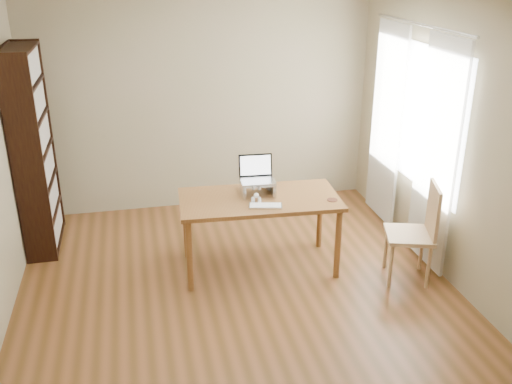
{
  "coord_description": "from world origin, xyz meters",
  "views": [
    {
      "loc": [
        -0.83,
        -4.31,
        2.89
      ],
      "look_at": [
        0.25,
        0.53,
        0.82
      ],
      "focal_mm": 40.0,
      "sensor_mm": 36.0,
      "label": 1
    }
  ],
  "objects_px": {
    "desk": "(260,206)",
    "chair": "(417,228)",
    "laptop": "(256,174)",
    "keyboard": "(265,206)",
    "cat": "(255,187)",
    "bookshelf": "(34,151)"
  },
  "relations": [
    {
      "from": "keyboard",
      "to": "chair",
      "type": "height_order",
      "value": "chair"
    },
    {
      "from": "bookshelf",
      "to": "laptop",
      "type": "height_order",
      "value": "bookshelf"
    },
    {
      "from": "desk",
      "to": "laptop",
      "type": "distance_m",
      "value": 0.31
    },
    {
      "from": "keyboard",
      "to": "chair",
      "type": "xyz_separation_m",
      "value": [
        1.4,
        -0.29,
        -0.24
      ]
    },
    {
      "from": "laptop",
      "to": "keyboard",
      "type": "distance_m",
      "value": 0.4
    },
    {
      "from": "laptop",
      "to": "cat",
      "type": "relative_size",
      "value": 0.69
    },
    {
      "from": "chair",
      "to": "cat",
      "type": "bearing_deg",
      "value": 173.5
    },
    {
      "from": "bookshelf",
      "to": "cat",
      "type": "distance_m",
      "value": 2.3
    },
    {
      "from": "chair",
      "to": "keyboard",
      "type": "bearing_deg",
      "value": -174.67
    },
    {
      "from": "desk",
      "to": "cat",
      "type": "xyz_separation_m",
      "value": [
        -0.02,
        0.11,
        0.16
      ]
    },
    {
      "from": "bookshelf",
      "to": "chair",
      "type": "distance_m",
      "value": 3.87
    },
    {
      "from": "desk",
      "to": "chair",
      "type": "distance_m",
      "value": 1.5
    },
    {
      "from": "cat",
      "to": "chair",
      "type": "relative_size",
      "value": 0.51
    },
    {
      "from": "cat",
      "to": "chair",
      "type": "bearing_deg",
      "value": -12.37
    },
    {
      "from": "bookshelf",
      "to": "keyboard",
      "type": "bearing_deg",
      "value": -29.81
    },
    {
      "from": "chair",
      "to": "desk",
      "type": "bearing_deg",
      "value": 177.07
    },
    {
      "from": "keyboard",
      "to": "desk",
      "type": "bearing_deg",
      "value": 104.44
    },
    {
      "from": "desk",
      "to": "keyboard",
      "type": "relative_size",
      "value": 4.76
    },
    {
      "from": "desk",
      "to": "cat",
      "type": "bearing_deg",
      "value": 104.1
    },
    {
      "from": "bookshelf",
      "to": "chair",
      "type": "relative_size",
      "value": 2.18
    },
    {
      "from": "bookshelf",
      "to": "cat",
      "type": "bearing_deg",
      "value": -22.93
    },
    {
      "from": "desk",
      "to": "laptop",
      "type": "relative_size",
      "value": 4.62
    }
  ]
}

